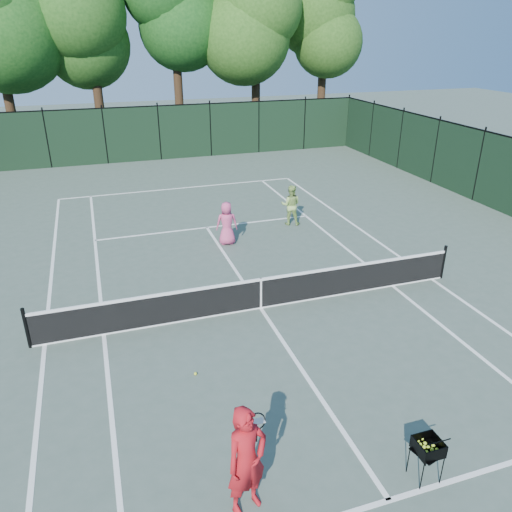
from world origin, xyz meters
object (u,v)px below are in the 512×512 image
object	(u,v)px
player_pink	(227,223)
player_green	(291,205)
ball_hopper	(428,447)
coach	(247,461)
loose_ball_midcourt	(195,374)

from	to	relation	value
player_pink	player_green	bearing A→B (deg)	-148.73
ball_hopper	player_pink	bearing A→B (deg)	77.98
player_pink	ball_hopper	distance (m)	10.81
player_pink	player_green	size ratio (longest dim) A/B	0.99
coach	ball_hopper	bearing A→B (deg)	-26.30
ball_hopper	loose_ball_midcourt	xyz separation A→B (m)	(-3.07, 3.90, -0.64)
coach	ball_hopper	xyz separation A→B (m)	(2.98, -0.41, -0.28)
player_pink	loose_ball_midcourt	distance (m)	7.41
loose_ball_midcourt	player_green	bearing A→B (deg)	55.80
coach	ball_hopper	size ratio (longest dim) A/B	2.37
ball_hopper	loose_ball_midcourt	distance (m)	5.01
coach	loose_ball_midcourt	xyz separation A→B (m)	(-0.09, 3.50, -0.93)
player_pink	ball_hopper	world-z (taller)	player_pink
player_pink	loose_ball_midcourt	world-z (taller)	player_pink
player_green	ball_hopper	distance (m)	12.17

